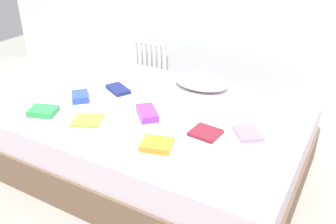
{
  "coord_description": "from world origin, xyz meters",
  "views": [
    {
      "loc": [
        1.16,
        -2.01,
        1.73
      ],
      "look_at": [
        0.0,
        0.05,
        0.48
      ],
      "focal_mm": 38.7,
      "sensor_mm": 36.0,
      "label": 1
    }
  ],
  "objects_px": {
    "textbook_green": "(43,111)",
    "textbook_lime": "(88,120)",
    "textbook_maroon": "(206,133)",
    "textbook_blue": "(80,97)",
    "textbook_navy": "(118,89)",
    "textbook_pink": "(248,133)",
    "textbook_purple": "(147,113)",
    "radiator": "(150,61)",
    "pillow": "(201,81)",
    "bed": "(165,142)",
    "textbook_orange": "(157,145)"
  },
  "relations": [
    {
      "from": "textbook_maroon",
      "to": "textbook_lime",
      "type": "relative_size",
      "value": 0.95
    },
    {
      "from": "textbook_navy",
      "to": "textbook_green",
      "type": "bearing_deg",
      "value": -83.93
    },
    {
      "from": "textbook_maroon",
      "to": "textbook_green",
      "type": "distance_m",
      "value": 1.17
    },
    {
      "from": "textbook_maroon",
      "to": "textbook_blue",
      "type": "height_order",
      "value": "textbook_blue"
    },
    {
      "from": "radiator",
      "to": "textbook_blue",
      "type": "height_order",
      "value": "radiator"
    },
    {
      "from": "textbook_orange",
      "to": "textbook_navy",
      "type": "height_order",
      "value": "textbook_orange"
    },
    {
      "from": "textbook_maroon",
      "to": "textbook_orange",
      "type": "bearing_deg",
      "value": -119.47
    },
    {
      "from": "bed",
      "to": "radiator",
      "type": "height_order",
      "value": "radiator"
    },
    {
      "from": "textbook_orange",
      "to": "textbook_green",
      "type": "relative_size",
      "value": 1.0
    },
    {
      "from": "bed",
      "to": "textbook_orange",
      "type": "relative_size",
      "value": 10.59
    },
    {
      "from": "textbook_navy",
      "to": "textbook_orange",
      "type": "bearing_deg",
      "value": -10.81
    },
    {
      "from": "textbook_lime",
      "to": "textbook_navy",
      "type": "distance_m",
      "value": 0.53
    },
    {
      "from": "textbook_blue",
      "to": "textbook_green",
      "type": "height_order",
      "value": "textbook_blue"
    },
    {
      "from": "bed",
      "to": "textbook_maroon",
      "type": "relative_size",
      "value": 10.87
    },
    {
      "from": "radiator",
      "to": "textbook_pink",
      "type": "distance_m",
      "value": 1.93
    },
    {
      "from": "textbook_pink",
      "to": "textbook_orange",
      "type": "height_order",
      "value": "textbook_orange"
    },
    {
      "from": "pillow",
      "to": "textbook_green",
      "type": "bearing_deg",
      "value": -129.16
    },
    {
      "from": "textbook_blue",
      "to": "textbook_maroon",
      "type": "bearing_deg",
      "value": 47.05
    },
    {
      "from": "textbook_pink",
      "to": "textbook_navy",
      "type": "bearing_deg",
      "value": -135.51
    },
    {
      "from": "textbook_blue",
      "to": "textbook_pink",
      "type": "bearing_deg",
      "value": 52.89
    },
    {
      "from": "textbook_orange",
      "to": "textbook_lime",
      "type": "relative_size",
      "value": 0.98
    },
    {
      "from": "textbook_green",
      "to": "textbook_pink",
      "type": "bearing_deg",
      "value": -2.45
    },
    {
      "from": "textbook_blue",
      "to": "textbook_navy",
      "type": "relative_size",
      "value": 0.79
    },
    {
      "from": "textbook_green",
      "to": "textbook_blue",
      "type": "bearing_deg",
      "value": 56.49
    },
    {
      "from": "bed",
      "to": "textbook_purple",
      "type": "distance_m",
      "value": 0.31
    },
    {
      "from": "pillow",
      "to": "textbook_purple",
      "type": "height_order",
      "value": "pillow"
    },
    {
      "from": "textbook_maroon",
      "to": "textbook_navy",
      "type": "bearing_deg",
      "value": 168.37
    },
    {
      "from": "pillow",
      "to": "textbook_green",
      "type": "xyz_separation_m",
      "value": [
        -0.79,
        -0.97,
        -0.04
      ]
    },
    {
      "from": "bed",
      "to": "textbook_purple",
      "type": "relative_size",
      "value": 8.77
    },
    {
      "from": "textbook_pink",
      "to": "textbook_maroon",
      "type": "relative_size",
      "value": 1.06
    },
    {
      "from": "bed",
      "to": "pillow",
      "type": "distance_m",
      "value": 0.61
    },
    {
      "from": "textbook_purple",
      "to": "textbook_blue",
      "type": "height_order",
      "value": "textbook_blue"
    },
    {
      "from": "textbook_purple",
      "to": "bed",
      "type": "bearing_deg",
      "value": 99.19
    },
    {
      "from": "textbook_orange",
      "to": "textbook_maroon",
      "type": "relative_size",
      "value": 1.03
    },
    {
      "from": "radiator",
      "to": "textbook_purple",
      "type": "distance_m",
      "value": 1.54
    },
    {
      "from": "textbook_maroon",
      "to": "textbook_lime",
      "type": "xyz_separation_m",
      "value": [
        -0.78,
        -0.25,
        0.0
      ]
    },
    {
      "from": "pillow",
      "to": "textbook_maroon",
      "type": "xyz_separation_m",
      "value": [
        0.34,
        -0.66,
        -0.05
      ]
    },
    {
      "from": "textbook_orange",
      "to": "textbook_green",
      "type": "bearing_deg",
      "value": 165.7
    },
    {
      "from": "textbook_maroon",
      "to": "textbook_green",
      "type": "xyz_separation_m",
      "value": [
        -1.13,
        -0.31,
        0.01
      ]
    },
    {
      "from": "bed",
      "to": "textbook_pink",
      "type": "xyz_separation_m",
      "value": [
        0.62,
        -0.0,
        0.26
      ]
    },
    {
      "from": "textbook_maroon",
      "to": "textbook_purple",
      "type": "distance_m",
      "value": 0.47
    },
    {
      "from": "bed",
      "to": "textbook_blue",
      "type": "bearing_deg",
      "value": -168.67
    },
    {
      "from": "radiator",
      "to": "textbook_green",
      "type": "xyz_separation_m",
      "value": [
        0.13,
        -1.65,
        0.17
      ]
    },
    {
      "from": "textbook_green",
      "to": "textbook_lime",
      "type": "bearing_deg",
      "value": -9.82
    },
    {
      "from": "radiator",
      "to": "textbook_lime",
      "type": "xyz_separation_m",
      "value": [
        0.49,
        -1.58,
        0.16
      ]
    },
    {
      "from": "pillow",
      "to": "textbook_orange",
      "type": "xyz_separation_m",
      "value": [
        0.14,
        -0.95,
        -0.04
      ]
    },
    {
      "from": "textbook_purple",
      "to": "textbook_lime",
      "type": "height_order",
      "value": "textbook_purple"
    },
    {
      "from": "textbook_lime",
      "to": "textbook_navy",
      "type": "xyz_separation_m",
      "value": [
        -0.12,
        0.52,
        0.0
      ]
    },
    {
      "from": "textbook_maroon",
      "to": "radiator",
      "type": "bearing_deg",
      "value": 138.6
    },
    {
      "from": "textbook_green",
      "to": "textbook_lime",
      "type": "xyz_separation_m",
      "value": [
        0.35,
        0.07,
        -0.01
      ]
    }
  ]
}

